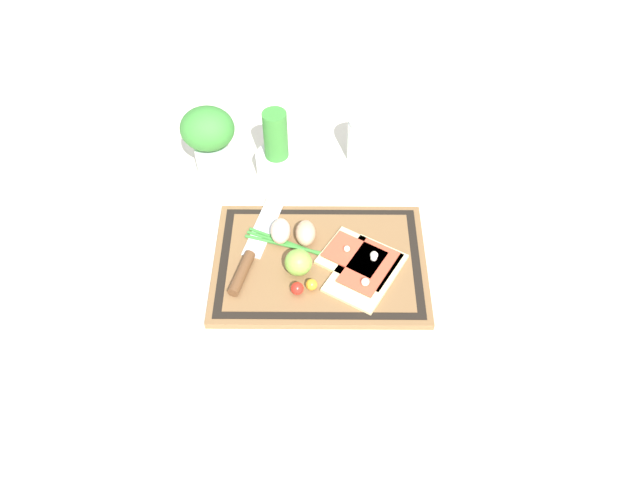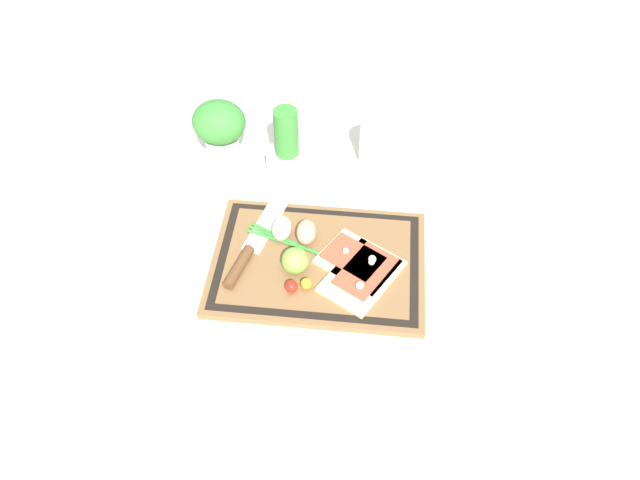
{
  "view_description": "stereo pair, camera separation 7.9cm",
  "coord_description": "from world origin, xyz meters",
  "px_view_note": "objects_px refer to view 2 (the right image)",
  "views": [
    {
      "loc": [
        0.01,
        -0.78,
        0.99
      ],
      "look_at": [
        0.0,
        0.04,
        0.04
      ],
      "focal_mm": 35.0,
      "sensor_mm": 36.0,
      "label": 1
    },
    {
      "loc": [
        0.08,
        -0.77,
        0.99
      ],
      "look_at": [
        0.0,
        0.04,
        0.04
      ],
      "focal_mm": 35.0,
      "sensor_mm": 36.0,
      "label": 2
    }
  ],
  "objects_px": {
    "cherry_tomato_red": "(291,286)",
    "cherry_tomato_yellow": "(306,284)",
    "pizza_slice_far": "(357,260)",
    "lime": "(295,261)",
    "herb_pot": "(287,152)",
    "herb_glass": "(221,133)",
    "egg_brown": "(306,232)",
    "egg_pink": "(282,228)",
    "knife": "(248,252)",
    "sauce_jar": "(375,145)",
    "pizza_slice_near": "(363,275)"
  },
  "relations": [
    {
      "from": "herb_pot",
      "to": "egg_pink",
      "type": "bearing_deg",
      "value": -85.35
    },
    {
      "from": "knife",
      "to": "lime",
      "type": "relative_size",
      "value": 5.15
    },
    {
      "from": "pizza_slice_far",
      "to": "egg_pink",
      "type": "xyz_separation_m",
      "value": [
        -0.16,
        0.06,
        0.02
      ]
    },
    {
      "from": "pizza_slice_near",
      "to": "cherry_tomato_red",
      "type": "xyz_separation_m",
      "value": [
        -0.13,
        -0.05,
        0.01
      ]
    },
    {
      "from": "knife",
      "to": "egg_brown",
      "type": "relative_size",
      "value": 4.63
    },
    {
      "from": "egg_pink",
      "to": "egg_brown",
      "type": "bearing_deg",
      "value": -5.67
    },
    {
      "from": "cherry_tomato_red",
      "to": "herb_pot",
      "type": "relative_size",
      "value": 0.15
    },
    {
      "from": "pizza_slice_far",
      "to": "egg_pink",
      "type": "bearing_deg",
      "value": 160.58
    },
    {
      "from": "pizza_slice_near",
      "to": "lime",
      "type": "xyz_separation_m",
      "value": [
        -0.13,
        0.0,
        0.02
      ]
    },
    {
      "from": "lime",
      "to": "egg_pink",
      "type": "bearing_deg",
      "value": 114.14
    },
    {
      "from": "herb_glass",
      "to": "knife",
      "type": "bearing_deg",
      "value": -68.85
    },
    {
      "from": "cherry_tomato_yellow",
      "to": "sauce_jar",
      "type": "height_order",
      "value": "sauce_jar"
    },
    {
      "from": "herb_glass",
      "to": "lime",
      "type": "bearing_deg",
      "value": -55.06
    },
    {
      "from": "sauce_jar",
      "to": "herb_glass",
      "type": "xyz_separation_m",
      "value": [
        -0.34,
        -0.07,
        0.06
      ]
    },
    {
      "from": "egg_brown",
      "to": "herb_glass",
      "type": "xyz_separation_m",
      "value": [
        -0.21,
        0.2,
        0.07
      ]
    },
    {
      "from": "egg_brown",
      "to": "herb_glass",
      "type": "height_order",
      "value": "herb_glass"
    },
    {
      "from": "herb_pot",
      "to": "herb_glass",
      "type": "distance_m",
      "value": 0.15
    },
    {
      "from": "pizza_slice_far",
      "to": "herb_glass",
      "type": "height_order",
      "value": "herb_glass"
    },
    {
      "from": "egg_pink",
      "to": "herb_pot",
      "type": "xyz_separation_m",
      "value": [
        -0.02,
        0.21,
        0.02
      ]
    },
    {
      "from": "pizza_slice_near",
      "to": "herb_glass",
      "type": "bearing_deg",
      "value": 138.94
    },
    {
      "from": "egg_pink",
      "to": "knife",
      "type": "bearing_deg",
      "value": -135.08
    },
    {
      "from": "egg_brown",
      "to": "cherry_tomato_red",
      "type": "bearing_deg",
      "value": -95.66
    },
    {
      "from": "cherry_tomato_red",
      "to": "cherry_tomato_yellow",
      "type": "distance_m",
      "value": 0.03
    },
    {
      "from": "pizza_slice_far",
      "to": "herb_pot",
      "type": "bearing_deg",
      "value": 123.32
    },
    {
      "from": "egg_pink",
      "to": "herb_glass",
      "type": "distance_m",
      "value": 0.26
    },
    {
      "from": "pizza_slice_near",
      "to": "egg_brown",
      "type": "xyz_separation_m",
      "value": [
        -0.12,
        0.09,
        0.02
      ]
    },
    {
      "from": "cherry_tomato_yellow",
      "to": "herb_pot",
      "type": "height_order",
      "value": "herb_pot"
    },
    {
      "from": "egg_brown",
      "to": "sauce_jar",
      "type": "relative_size",
      "value": 0.54
    },
    {
      "from": "cherry_tomato_yellow",
      "to": "herb_pot",
      "type": "relative_size",
      "value": 0.13
    },
    {
      "from": "pizza_slice_far",
      "to": "herb_glass",
      "type": "relative_size",
      "value": 0.96
    },
    {
      "from": "cherry_tomato_yellow",
      "to": "herb_glass",
      "type": "relative_size",
      "value": 0.12
    },
    {
      "from": "herb_glass",
      "to": "cherry_tomato_red",
      "type": "bearing_deg",
      "value": -59.53
    },
    {
      "from": "egg_brown",
      "to": "egg_pink",
      "type": "distance_m",
      "value": 0.05
    },
    {
      "from": "pizza_slice_far",
      "to": "lime",
      "type": "bearing_deg",
      "value": -165.2
    },
    {
      "from": "lime",
      "to": "pizza_slice_far",
      "type": "bearing_deg",
      "value": 14.8
    },
    {
      "from": "pizza_slice_near",
      "to": "herb_glass",
      "type": "height_order",
      "value": "herb_glass"
    },
    {
      "from": "pizza_slice_near",
      "to": "pizza_slice_far",
      "type": "xyz_separation_m",
      "value": [
        -0.01,
        0.04,
        0.0
      ]
    },
    {
      "from": "cherry_tomato_red",
      "to": "herb_glass",
      "type": "xyz_separation_m",
      "value": [
        -0.2,
        0.33,
        0.08
      ]
    },
    {
      "from": "egg_pink",
      "to": "herb_pot",
      "type": "bearing_deg",
      "value": 94.65
    },
    {
      "from": "cherry_tomato_yellow",
      "to": "egg_brown",
      "type": "bearing_deg",
      "value": 96.49
    },
    {
      "from": "egg_brown",
      "to": "cherry_tomato_red",
      "type": "xyz_separation_m",
      "value": [
        -0.01,
        -0.13,
        -0.01
      ]
    },
    {
      "from": "pizza_slice_far",
      "to": "egg_pink",
      "type": "distance_m",
      "value": 0.17
    },
    {
      "from": "cherry_tomato_red",
      "to": "cherry_tomato_yellow",
      "type": "xyz_separation_m",
      "value": [
        0.03,
        0.01,
        -0.0
      ]
    },
    {
      "from": "pizza_slice_far",
      "to": "lime",
      "type": "xyz_separation_m",
      "value": [
        -0.12,
        -0.03,
        0.02
      ]
    },
    {
      "from": "pizza_slice_far",
      "to": "egg_pink",
      "type": "relative_size",
      "value": 3.02
    },
    {
      "from": "pizza_slice_far",
      "to": "sauce_jar",
      "type": "distance_m",
      "value": 0.32
    },
    {
      "from": "pizza_slice_far",
      "to": "cherry_tomato_red",
      "type": "distance_m",
      "value": 0.15
    },
    {
      "from": "knife",
      "to": "cherry_tomato_yellow",
      "type": "bearing_deg",
      "value": -28.65
    },
    {
      "from": "pizza_slice_near",
      "to": "egg_pink",
      "type": "bearing_deg",
      "value": 152.0
    },
    {
      "from": "egg_pink",
      "to": "sauce_jar",
      "type": "relative_size",
      "value": 0.54
    }
  ]
}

